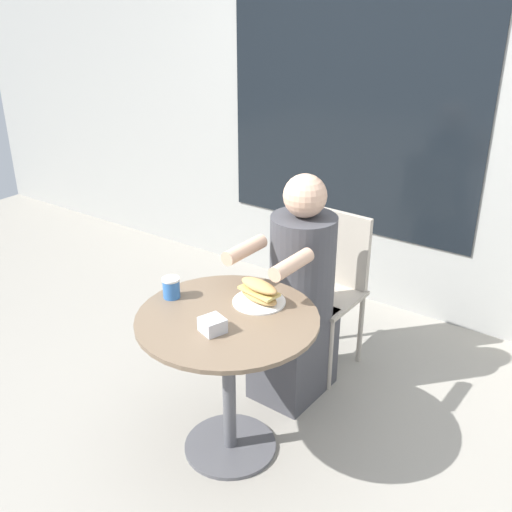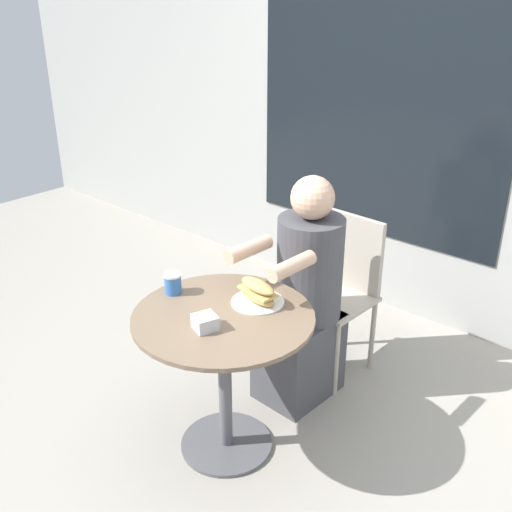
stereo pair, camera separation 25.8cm
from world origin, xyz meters
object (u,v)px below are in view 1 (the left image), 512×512
diner_chair (331,276)px  drink_cup (171,288)px  seated_diner (298,302)px  sandwich_on_plate (259,293)px  cafe_table (228,353)px

diner_chair → drink_cup: 1.00m
diner_chair → seated_diner: seated_diner is taller
drink_cup → diner_chair: bearing=70.9°
seated_diner → drink_cup: (-0.31, -0.58, 0.24)m
drink_cup → sandwich_on_plate: bearing=27.7°
diner_chair → seated_diner: 0.35m
diner_chair → drink_cup: size_ratio=9.22×
sandwich_on_plate → drink_cup: sandwich_on_plate is taller
sandwich_on_plate → seated_diner: bearing=94.9°
diner_chair → drink_cup: (-0.32, -0.92, 0.23)m
seated_diner → drink_cup: 0.70m
cafe_table → seated_diner: (0.01, 0.57, -0.01)m
sandwich_on_plate → drink_cup: 0.39m
drink_cup → cafe_table: bearing=1.2°
diner_chair → drink_cup: diner_chair is taller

